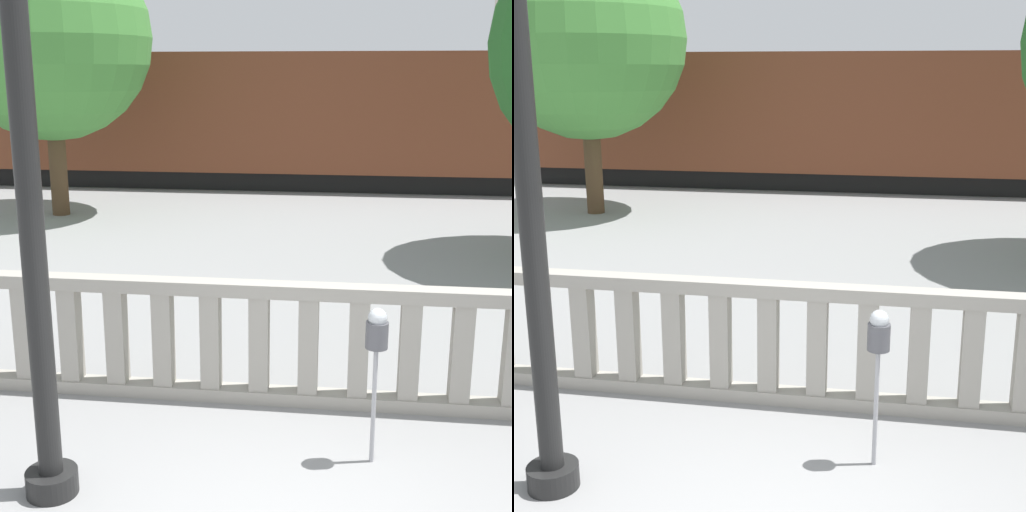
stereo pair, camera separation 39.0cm
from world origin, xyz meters
TOP-DOWN VIEW (x-y plane):
  - balustrade at (0.00, 2.62)m, footprint 13.07×0.24m
  - lamppost at (-1.99, 0.70)m, footprint 0.43×0.43m
  - parking_meter at (0.64, 1.54)m, footprint 0.19×0.19m
  - train_near at (3.21, 17.44)m, footprint 28.18×3.01m
  - train_far at (-0.97, 25.98)m, footprint 22.97×3.12m
  - tree_right at (-6.59, 12.08)m, footprint 4.72×4.72m

SIDE VIEW (x-z plane):
  - balustrade at x=0.00m, z-range 0.00..1.31m
  - parking_meter at x=0.64m, z-range 0.45..1.90m
  - train_far at x=-0.97m, z-range -0.21..3.82m
  - train_near at x=3.21m, z-range -0.21..4.31m
  - lamppost at x=-1.99m, z-range -0.10..6.23m
  - tree_right at x=-6.59m, z-range 0.88..7.39m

